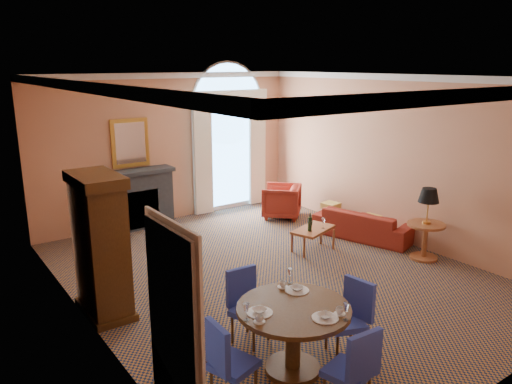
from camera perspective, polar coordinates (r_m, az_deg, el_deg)
ground at (r=8.41m, az=2.00°, el=-9.31°), size 7.50×7.50×0.00m
room_envelope at (r=8.26m, az=-0.82°, el=8.36°), size 6.04×7.52×3.45m
armoire at (r=7.15m, az=-17.31°, el=-6.12°), size 0.57×1.01×1.99m
dining_table at (r=5.75m, az=4.29°, el=-14.86°), size 1.27×1.27×1.00m
dining_chair_north at (r=6.37m, az=-1.16°, el=-12.26°), size 0.53×0.53×0.93m
dining_chair_south at (r=5.25m, az=11.29°, el=-18.91°), size 0.50×0.50×0.93m
dining_chair_east at (r=6.19m, az=10.89°, el=-13.37°), size 0.53×0.53×0.93m
dining_chair_west at (r=5.29m, az=-3.45°, el=-18.40°), size 0.52×0.52×0.93m
sofa at (r=10.20m, az=12.21°, el=-3.57°), size 1.31×2.10×0.57m
armchair at (r=11.26m, az=2.93°, el=-1.06°), size 1.14×1.14×0.75m
coffee_table at (r=9.29m, az=6.57°, el=-4.32°), size 0.96×0.72×0.78m
side_table at (r=9.25m, az=18.96°, el=-2.60°), size 0.66×0.66×1.27m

